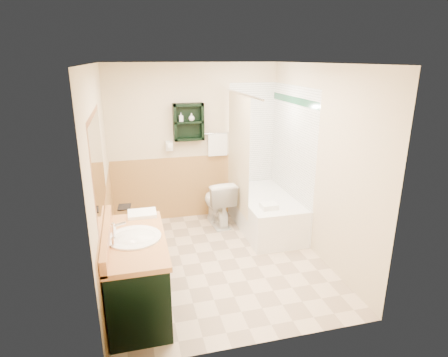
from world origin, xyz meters
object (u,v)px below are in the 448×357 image
vanity (137,274)px  soap_bottle_a (181,119)px  toilet (218,202)px  vanity_book (117,200)px  bathtub (266,212)px  hair_dryer (169,146)px  soap_bottle_b (191,118)px  wall_shelf (189,122)px

vanity → soap_bottle_a: bearing=69.6°
toilet → vanity_book: (-1.43, -0.99, 0.54)m
bathtub → hair_dryer: bearing=153.2°
soap_bottle_a → soap_bottle_b: size_ratio=1.09×
wall_shelf → bathtub: bearing=-32.2°
wall_shelf → vanity: size_ratio=0.44×
vanity → bathtub: vanity is taller
wall_shelf → soap_bottle_b: (0.05, -0.01, 0.06)m
wall_shelf → soap_bottle_b: wall_shelf is taller
bathtub → toilet: toilet is taller
toilet → soap_bottle_a: size_ratio=5.77×
toilet → hair_dryer: bearing=-31.2°
hair_dryer → soap_bottle_a: soap_bottle_a is taller
hair_dryer → vanity: bearing=-105.5°
vanity_book → wall_shelf: bearing=55.4°
toilet → vanity: bearing=50.4°
vanity → bathtub: size_ratio=0.83×
hair_dryer → soap_bottle_b: (0.35, -0.03, 0.41)m
bathtub → toilet: size_ratio=2.08×
wall_shelf → vanity_book: bearing=-129.3°
toilet → vanity_book: bearing=30.0°
soap_bottle_a → hair_dryer: bearing=171.0°
toilet → soap_bottle_b: bearing=-48.0°
soap_bottle_b → vanity: bearing=-114.0°
vanity → toilet: (1.26, 1.80, -0.04)m
vanity → soap_bottle_b: soap_bottle_b is taller
hair_dryer → vanity_book: size_ratio=1.21×
wall_shelf → toilet: wall_shelf is taller
wall_shelf → vanity_book: wall_shelf is taller
hair_dryer → soap_bottle_a: size_ratio=1.92×
hair_dryer → vanity_book: (-0.76, -1.32, -0.31)m
hair_dryer → bathtub: 1.76m
wall_shelf → soap_bottle_a: bearing=-177.4°
wall_shelf → vanity: wall_shelf is taller
soap_bottle_a → toilet: bearing=-32.5°
hair_dryer → vanity_book: hair_dryer is taller
wall_shelf → bathtub: size_ratio=0.37×
toilet → vanity_book: size_ratio=3.63×
toilet → soap_bottle_a: (-0.48, 0.30, 1.24)m
toilet → soap_bottle_b: 1.33m
soap_bottle_a → vanity_book: bearing=-126.3°
bathtub → vanity_book: vanity_book is taller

